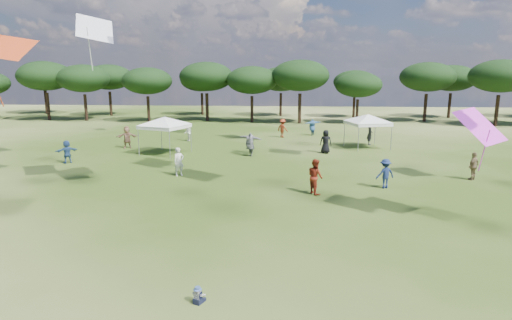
{
  "coord_description": "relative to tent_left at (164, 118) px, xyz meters",
  "views": [
    {
      "loc": [
        1.79,
        -8.0,
        6.12
      ],
      "look_at": [
        0.76,
        6.0,
        3.22
      ],
      "focal_mm": 30.0,
      "sensor_mm": 36.0,
      "label": 1
    }
  ],
  "objects": [
    {
      "name": "tree_line",
      "position": [
        9.81,
        23.99,
        2.73
      ],
      "size": [
        108.78,
        17.63,
        7.77
      ],
      "color": "black",
      "rests_on": "ground"
    },
    {
      "name": "tent_left",
      "position": [
        0.0,
        0.0,
        0.0
      ],
      "size": [
        5.64,
        5.64,
        3.12
      ],
      "rotation": [
        0.0,
        0.0,
        -0.35
      ],
      "color": "gray",
      "rests_on": "ground"
    },
    {
      "name": "tent_right",
      "position": [
        15.74,
        3.77,
        -0.06
      ],
      "size": [
        5.8,
        5.8,
        3.05
      ],
      "rotation": [
        0.0,
        0.0,
        0.27
      ],
      "color": "gray",
      "rests_on": "ground"
    },
    {
      "name": "toddler",
      "position": [
        6.89,
        -21.05,
        -2.48
      ],
      "size": [
        0.37,
        0.4,
        0.48
      ],
      "rotation": [
        0.0,
        0.0,
        -0.42
      ],
      "color": "black",
      "rests_on": "ground"
    },
    {
      "name": "festival_crowd",
      "position": [
        7.1,
        0.71,
        -1.84
      ],
      "size": [
        26.87,
        21.97,
        1.91
      ],
      "color": "#16244D",
      "rests_on": "ground"
    }
  ]
}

